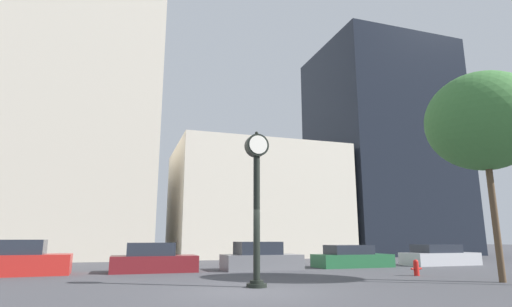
% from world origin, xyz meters
% --- Properties ---
extents(ground_plane, '(200.00, 200.00, 0.00)m').
position_xyz_m(ground_plane, '(0.00, 0.00, 0.00)').
color(ground_plane, '#424247').
extents(building_tall_tower, '(14.39, 12.00, 29.32)m').
position_xyz_m(building_tall_tower, '(-8.64, 24.00, 14.66)').
color(building_tall_tower, beige).
rests_on(building_tall_tower, ground_plane).
extents(building_storefront_row, '(14.77, 12.00, 9.79)m').
position_xyz_m(building_storefront_row, '(7.84, 24.00, 4.89)').
color(building_storefront_row, beige).
rests_on(building_storefront_row, ground_plane).
extents(building_glass_modern, '(13.21, 12.00, 22.17)m').
position_xyz_m(building_glass_modern, '(22.47, 24.00, 11.08)').
color(building_glass_modern, black).
rests_on(building_glass_modern, ground_plane).
extents(street_clock, '(0.79, 0.67, 5.23)m').
position_xyz_m(street_clock, '(0.59, 1.00, 3.08)').
color(street_clock, black).
rests_on(street_clock, ground_plane).
extents(car_red, '(4.13, 2.09, 1.51)m').
position_xyz_m(car_red, '(-7.84, 8.25, 0.63)').
color(car_red, red).
rests_on(car_red, ground_plane).
extents(car_maroon, '(3.99, 1.84, 1.36)m').
position_xyz_m(car_maroon, '(-2.20, 8.25, 0.57)').
color(car_maroon, maroon).
rests_on(car_maroon, ground_plane).
extents(car_grey, '(3.92, 1.93, 1.40)m').
position_xyz_m(car_grey, '(3.07, 7.96, 0.58)').
color(car_grey, slate).
rests_on(car_grey, ground_plane).
extents(car_green, '(4.33, 1.87, 1.21)m').
position_xyz_m(car_green, '(8.56, 8.29, 0.51)').
color(car_green, '#236038').
rests_on(car_green, ground_plane).
extents(car_silver, '(4.54, 1.96, 1.21)m').
position_xyz_m(car_silver, '(14.53, 8.23, 0.51)').
color(car_silver, '#BCBCC1').
rests_on(car_silver, ground_plane).
extents(fire_hydrant_near, '(0.52, 0.22, 0.67)m').
position_xyz_m(fire_hydrant_near, '(8.39, 2.84, 0.34)').
color(fire_hydrant_near, red).
rests_on(fire_hydrant_near, ground_plane).
extents(bare_tree, '(4.30, 4.30, 7.99)m').
position_xyz_m(bare_tree, '(9.51, -0.35, 6.05)').
color(bare_tree, brown).
rests_on(bare_tree, ground_plane).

